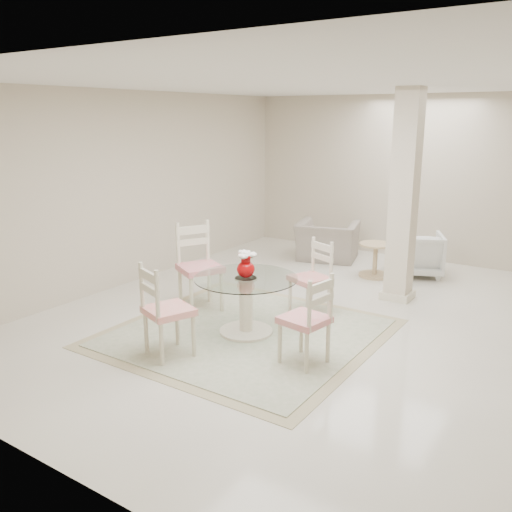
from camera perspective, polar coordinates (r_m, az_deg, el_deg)
The scene contains 13 objects.
ground at distance 6.51m, azimuth 6.61°, elevation -6.75°, with size 7.00×7.00×0.00m, color white.
room_shell at distance 6.09m, azimuth 7.12°, elevation 9.74°, with size 6.02×7.02×2.71m.
column at distance 7.16m, azimuth 15.31°, elevation 5.98°, with size 0.30×0.30×2.70m, color beige.
area_rug at distance 6.10m, azimuth -1.05°, elevation -8.08°, with size 2.77×2.77×0.02m.
dining_table at distance 5.98m, azimuth -1.06°, elevation -5.21°, with size 1.13×1.13×0.65m.
red_vase at distance 5.84m, azimuth -1.08°, elevation -0.89°, with size 0.23×0.22×0.30m.
dining_chair_east at distance 5.19m, azimuth 5.71°, elevation -6.08°, with size 0.47×0.47×1.02m.
dining_chair_north at distance 6.54m, azimuth 6.14°, elevation -1.70°, with size 0.53×0.53×1.01m.
dining_chair_west at distance 6.72m, azimuth -6.17°, elevation -0.39°, with size 0.65×0.65×1.20m.
dining_chair_south at distance 5.40m, azimuth -9.87°, elevation -5.03°, with size 0.55×0.55×1.07m.
recliner_taupe at distance 9.14m, azimuth 7.51°, elevation 1.58°, with size 0.98×0.86×0.64m, color gray.
armchair_white at distance 8.55m, azimuth 16.64°, elevation 0.24°, with size 0.70×0.72×0.66m, color white.
side_table at distance 8.32m, azimuth 12.42°, elevation -0.53°, with size 0.49×0.49×0.51m.
Camera 1 is at (2.71, -5.43, 2.36)m, focal length 38.00 mm.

